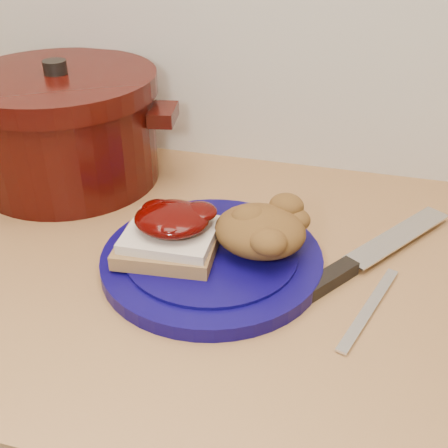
% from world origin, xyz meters
% --- Properties ---
extents(plate, '(0.27, 0.27, 0.02)m').
position_xyz_m(plate, '(0.05, 1.49, 0.91)').
color(plate, '#0A0546').
rests_on(plate, wood_countertop).
extents(sandwich, '(0.12, 0.11, 0.06)m').
position_xyz_m(sandwich, '(-0.00, 1.48, 0.95)').
color(sandwich, olive).
rests_on(sandwich, plate).
extents(stuffing_mound, '(0.11, 0.10, 0.05)m').
position_xyz_m(stuffing_mound, '(0.10, 1.51, 0.95)').
color(stuffing_mound, brown).
rests_on(stuffing_mound, plate).
extents(chef_knife, '(0.19, 0.27, 0.02)m').
position_xyz_m(chef_knife, '(0.20, 1.51, 0.91)').
color(chef_knife, black).
rests_on(chef_knife, wood_countertop).
extents(butter_knife, '(0.06, 0.16, 0.00)m').
position_xyz_m(butter_knife, '(0.24, 1.46, 0.90)').
color(butter_knife, silver).
rests_on(butter_knife, wood_countertop).
extents(dutch_oven, '(0.35, 0.33, 0.18)m').
position_xyz_m(dutch_oven, '(-0.23, 1.66, 0.98)').
color(dutch_oven, black).
rests_on(dutch_oven, wood_countertop).
extents(pepper_grinder, '(0.06, 0.06, 0.12)m').
position_xyz_m(pepper_grinder, '(-0.33, 1.72, 0.96)').
color(pepper_grinder, black).
rests_on(pepper_grinder, wood_countertop).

